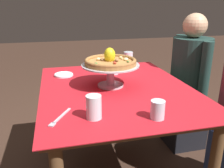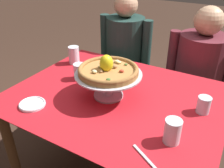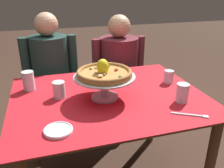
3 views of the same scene
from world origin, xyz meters
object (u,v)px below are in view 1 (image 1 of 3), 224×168
at_px(pizza, 110,61).
at_px(diner_left, 188,87).
at_px(water_glass_front_right, 94,109).
at_px(water_glass_back_left, 128,60).
at_px(dinner_fork, 59,118).
at_px(water_glass_side_left, 113,68).
at_px(water_glass_side_right, 158,111).
at_px(pizza_stand, 110,71).
at_px(side_plate, 64,75).

xyz_separation_m(pizza, diner_left, (-0.29, 0.77, -0.34)).
xyz_separation_m(water_glass_front_right, water_glass_back_left, (-0.88, 0.45, 0.01)).
relative_size(dinner_fork, diner_left, 0.15).
height_order(water_glass_front_right, water_glass_side_left, water_glass_front_right).
bearing_deg(water_glass_side_left, water_glass_side_right, 1.68).
relative_size(pizza, water_glass_side_left, 3.17).
height_order(pizza, water_glass_side_right, pizza).
height_order(water_glass_front_right, diner_left, diner_left).
xyz_separation_m(water_glass_side_right, dinner_fork, (-0.11, -0.45, -0.04)).
xyz_separation_m(pizza_stand, pizza, (-0.00, 0.00, 0.07)).
relative_size(water_glass_side_right, diner_left, 0.08).
xyz_separation_m(water_glass_back_left, dinner_fork, (0.85, -0.61, -0.05)).
height_order(water_glass_front_right, dinner_fork, water_glass_front_right).
xyz_separation_m(pizza, water_glass_side_left, (-0.27, 0.09, -0.12)).
distance_m(pizza_stand, water_glass_side_right, 0.52).
distance_m(water_glass_side_left, dinner_fork, 0.79).
xyz_separation_m(pizza_stand, water_glass_back_left, (-0.45, 0.26, -0.05)).
bearing_deg(pizza, pizza_stand, -9.10).
height_order(water_glass_front_right, water_glass_side_right, water_glass_front_right).
bearing_deg(dinner_fork, pizza_stand, 138.95).
xyz_separation_m(pizza, water_glass_front_right, (0.43, -0.18, -0.12)).
bearing_deg(dinner_fork, side_plate, 175.66).
xyz_separation_m(water_glass_side_left, side_plate, (-0.04, -0.38, -0.04)).
height_order(water_glass_back_left, dinner_fork, water_glass_back_left).
bearing_deg(side_plate, water_glass_side_right, 26.19).
relative_size(water_glass_side_right, water_glass_back_left, 0.70).
distance_m(pizza_stand, side_plate, 0.44).
bearing_deg(water_glass_front_right, water_glass_back_left, 153.17).
relative_size(side_plate, diner_left, 0.12).
bearing_deg(water_glass_side_right, dinner_fork, -103.44).
xyz_separation_m(water_glass_side_left, diner_left, (-0.02, 0.68, -0.22)).
relative_size(pizza, side_plate, 2.35).
distance_m(pizza_stand, diner_left, 0.87).
bearing_deg(water_glass_back_left, pizza, -30.26).
bearing_deg(side_plate, dinner_fork, -4.34).
bearing_deg(water_glass_side_left, pizza, -17.89).
bearing_deg(water_glass_front_right, diner_left, 127.16).
distance_m(water_glass_back_left, side_plate, 0.57).
relative_size(pizza, water_glass_side_right, 3.67).
xyz_separation_m(pizza_stand, side_plate, (-0.31, -0.29, -0.10)).
bearing_deg(water_glass_side_right, water_glass_back_left, 170.87).
distance_m(pizza, dinner_fork, 0.55).
distance_m(side_plate, dinner_fork, 0.71).
height_order(pizza, water_glass_back_left, pizza).
height_order(pizza, water_glass_side_left, pizza).
bearing_deg(water_glass_side_left, water_glass_back_left, 135.92).
distance_m(water_glass_side_right, water_glass_side_left, 0.77).
height_order(water_glass_side_right, side_plate, water_glass_side_right).
height_order(water_glass_side_right, dinner_fork, water_glass_side_right).
distance_m(water_glass_front_right, water_glass_side_left, 0.75).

